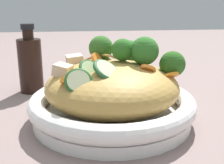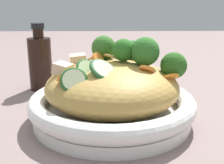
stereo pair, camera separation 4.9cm
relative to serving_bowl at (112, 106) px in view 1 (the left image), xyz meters
name	(u,v)px [view 1 (the left image)]	position (x,y,z in m)	size (l,w,h in m)	color
ground_plane	(112,119)	(0.00, 0.00, -0.03)	(3.00, 3.00, 0.00)	gray
serving_bowl	(112,106)	(0.00, 0.00, 0.00)	(0.29, 0.29, 0.05)	white
noodle_heap	(112,87)	(0.00, 0.00, 0.04)	(0.23, 0.23, 0.10)	#B79046
broccoli_florets	(134,53)	(0.04, 0.03, 0.09)	(0.17, 0.15, 0.08)	#A2BC6F
carrot_coins	(115,68)	(0.00, 0.00, 0.07)	(0.20, 0.16, 0.04)	orange
zucchini_slices	(93,74)	(-0.04, -0.05, 0.07)	(0.10, 0.07, 0.05)	beige
chicken_chunks	(71,64)	(-0.07, 0.04, 0.07)	(0.06, 0.10, 0.03)	beige
soy_sauce_bottle	(30,64)	(-0.17, 0.19, 0.04)	(0.05, 0.05, 0.16)	black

